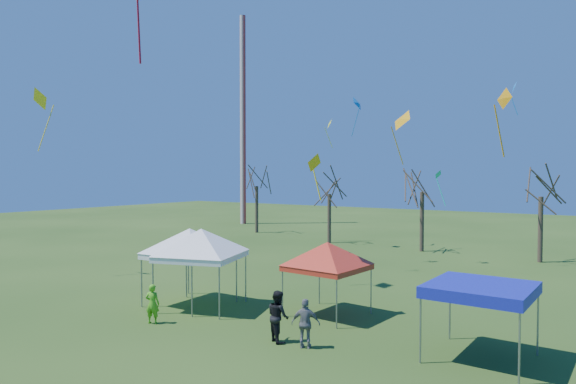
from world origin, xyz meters
name	(u,v)px	position (x,y,z in m)	size (l,w,h in m)	color
ground	(253,341)	(0.00, 0.00, 0.00)	(140.00, 140.00, 0.00)	#294616
radio_mast	(243,120)	(-28.00, 34.00, 12.50)	(0.70, 0.70, 25.00)	silver
tree_0	(257,169)	(-20.85, 27.38, 6.49)	(3.83, 3.83, 8.44)	#3D2D21
tree_1	(329,177)	(-10.77, 24.65, 5.79)	(3.42, 3.42, 7.54)	#3D2D21
tree_2	(422,171)	(-2.37, 24.38, 6.29)	(3.71, 3.71, 8.18)	#3D2D21
tree_3	(541,173)	(6.03, 24.04, 6.08)	(3.59, 3.59, 7.91)	#3D2D21
tent_white_west	(190,234)	(-5.64, 2.52, 3.28)	(4.60, 4.60, 4.06)	gray
tent_white_mid	(201,234)	(-4.81, 2.41, 3.32)	(4.44, 4.44, 4.12)	gray
tent_red	(327,247)	(0.51, 4.47, 2.92)	(4.09, 4.09, 3.62)	gray
tent_blue	(481,290)	(7.20, 2.72, 2.26)	(3.20, 3.20, 2.46)	gray
person_grey	(306,323)	(1.94, 0.47, 0.85)	(1.00, 0.42, 1.71)	slate
person_green	(152,304)	(-4.73, -0.51, 0.79)	(0.58, 0.38, 1.59)	#52B91D
person_dark	(278,316)	(0.74, 0.51, 0.92)	(0.89, 0.70, 1.84)	black
kite_14	(41,99)	(-17.75, 2.57, 10.43)	(1.46, 1.04, 3.82)	yellow
kite_2	(357,103)	(-7.90, 24.25, 11.88)	(0.85, 1.40, 3.39)	blue
kite_17	(504,100)	(6.87, 7.43, 8.95)	(0.82, 0.75, 2.77)	orange
kite_13	(329,124)	(-9.30, 21.97, 10.03)	(0.95, 1.03, 2.37)	#E3F019
kite_11	(402,120)	(0.25, 13.39, 9.08)	(1.76, 1.62, 3.18)	#FEAA0D
kite_1	(314,163)	(0.07, 4.09, 6.47)	(0.57, 0.94, 2.02)	yellow
kite_19	(514,88)	(5.10, 19.23, 11.24)	(0.60, 0.82, 2.06)	#167BF0
kite_22	(438,176)	(0.41, 19.55, 5.88)	(0.76, 0.85, 2.44)	#0DCBB5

